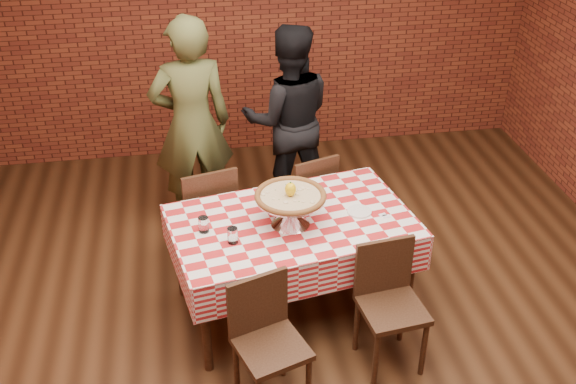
% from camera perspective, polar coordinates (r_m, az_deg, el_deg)
% --- Properties ---
extents(ground, '(6.00, 6.00, 0.00)m').
position_cam_1_polar(ground, '(4.71, 1.73, -13.08)').
color(ground, black).
rests_on(ground, ground).
extents(back_wall, '(5.50, 0.00, 5.50)m').
position_cam_1_polar(back_wall, '(6.59, -3.11, 15.12)').
color(back_wall, maroon).
rests_on(back_wall, ground).
extents(table, '(1.75, 1.23, 0.75)m').
position_cam_1_polar(table, '(4.79, 0.33, -6.20)').
color(table, '#402A19').
rests_on(table, ground).
extents(tablecloth, '(1.79, 1.27, 0.27)m').
position_cam_1_polar(tablecloth, '(4.64, 0.34, -3.80)').
color(tablecloth, red).
rests_on(tablecloth, table).
extents(pizza_stand, '(0.64, 0.64, 0.21)m').
position_cam_1_polar(pizza_stand, '(4.47, 0.21, -1.58)').
color(pizza_stand, silver).
rests_on(pizza_stand, tablecloth).
extents(pizza, '(0.65, 0.65, 0.03)m').
position_cam_1_polar(pizza, '(4.41, 0.21, -0.38)').
color(pizza, beige).
rests_on(pizza, pizza_stand).
extents(lemon, '(0.10, 0.10, 0.10)m').
position_cam_1_polar(lemon, '(4.38, 0.21, 0.23)').
color(lemon, yellow).
rests_on(lemon, pizza).
extents(water_glass_left, '(0.08, 0.08, 0.11)m').
position_cam_1_polar(water_glass_left, '(4.34, -4.71, -3.68)').
color(water_glass_left, white).
rests_on(water_glass_left, tablecloth).
extents(water_glass_right, '(0.08, 0.08, 0.11)m').
position_cam_1_polar(water_glass_right, '(4.46, -7.16, -2.75)').
color(water_glass_right, white).
rests_on(water_glass_right, tablecloth).
extents(side_plate, '(0.20, 0.20, 0.01)m').
position_cam_1_polar(side_plate, '(4.67, 6.05, -1.65)').
color(side_plate, white).
rests_on(side_plate, tablecloth).
extents(sweetener_packet_a, '(0.06, 0.05, 0.00)m').
position_cam_1_polar(sweetener_packet_a, '(4.66, 8.01, -1.93)').
color(sweetener_packet_a, white).
rests_on(sweetener_packet_a, tablecloth).
extents(sweetener_packet_b, '(0.05, 0.04, 0.00)m').
position_cam_1_polar(sweetener_packet_b, '(4.65, 8.32, -2.04)').
color(sweetener_packet_b, white).
rests_on(sweetener_packet_b, tablecloth).
extents(condiment_caddy, '(0.10, 0.09, 0.14)m').
position_cam_1_polar(condiment_caddy, '(4.78, -0.79, 0.25)').
color(condiment_caddy, silver).
rests_on(condiment_caddy, tablecloth).
extents(chair_near_left, '(0.49, 0.49, 0.86)m').
position_cam_1_polar(chair_near_left, '(4.08, -1.41, -13.24)').
color(chair_near_left, '#402A19').
rests_on(chair_near_left, ground).
extents(chair_near_right, '(0.43, 0.43, 0.87)m').
position_cam_1_polar(chair_near_right, '(4.38, 8.79, -9.94)').
color(chair_near_right, '#402A19').
rests_on(chair_near_right, ground).
extents(chair_far_left, '(0.51, 0.51, 0.90)m').
position_cam_1_polar(chair_far_left, '(5.24, -7.00, -1.73)').
color(chair_far_left, '#402A19').
rests_on(chair_far_left, ground).
extents(chair_far_right, '(0.48, 0.48, 0.86)m').
position_cam_1_polar(chair_far_right, '(5.43, 1.50, -0.48)').
color(chair_far_right, '#402A19').
rests_on(chair_far_right, ground).
extents(diner_olive, '(0.72, 0.52, 1.82)m').
position_cam_1_polar(diner_olive, '(5.55, -8.16, 5.66)').
color(diner_olive, '#4E552C').
rests_on(diner_olive, ground).
extents(diner_black, '(0.83, 0.66, 1.66)m').
position_cam_1_polar(diner_black, '(5.78, 0.04, 6.18)').
color(diner_black, black).
rests_on(diner_black, ground).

